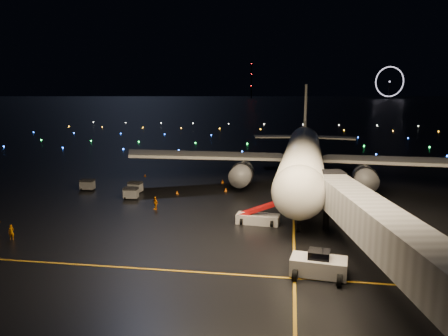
{
  "coord_description": "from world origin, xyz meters",
  "views": [
    {
      "loc": [
        11.39,
        -43.91,
        15.19
      ],
      "look_at": [
        2.8,
        12.0,
        5.0
      ],
      "focal_mm": 35.0,
      "sensor_mm": 36.0,
      "label": 1
    }
  ],
  "objects_px": {
    "belt_loader": "(258,209)",
    "baggage_cart_1": "(135,187)",
    "airliner": "(304,135)",
    "pushback_tug": "(319,263)",
    "crew_a": "(11,232)",
    "baggage_cart_0": "(131,193)",
    "baggage_cart_2": "(87,185)",
    "crew_c": "(155,203)"
  },
  "relations": [
    {
      "from": "airliner",
      "to": "baggage_cart_0",
      "type": "bearing_deg",
      "value": -148.08
    },
    {
      "from": "airliner",
      "to": "pushback_tug",
      "type": "distance_m",
      "value": 36.6
    },
    {
      "from": "crew_c",
      "to": "baggage_cart_0",
      "type": "distance_m",
      "value": 6.88
    },
    {
      "from": "airliner",
      "to": "pushback_tug",
      "type": "bearing_deg",
      "value": -86.97
    },
    {
      "from": "airliner",
      "to": "crew_a",
      "type": "relative_size",
      "value": 36.61
    },
    {
      "from": "airliner",
      "to": "crew_a",
      "type": "distance_m",
      "value": 44.34
    },
    {
      "from": "pushback_tug",
      "to": "baggage_cart_0",
      "type": "bearing_deg",
      "value": 145.91
    },
    {
      "from": "crew_c",
      "to": "airliner",
      "type": "bearing_deg",
      "value": 79.75
    },
    {
      "from": "pushback_tug",
      "to": "crew_a",
      "type": "distance_m",
      "value": 30.99
    },
    {
      "from": "pushback_tug",
      "to": "crew_a",
      "type": "xyz_separation_m",
      "value": [
        -30.69,
        4.25,
        -0.3
      ]
    },
    {
      "from": "airliner",
      "to": "belt_loader",
      "type": "bearing_deg",
      "value": -101.6
    },
    {
      "from": "baggage_cart_1",
      "to": "pushback_tug",
      "type": "bearing_deg",
      "value": -37.99
    },
    {
      "from": "pushback_tug",
      "to": "baggage_cart_2",
      "type": "relative_size",
      "value": 2.29
    },
    {
      "from": "baggage_cart_1",
      "to": "baggage_cart_2",
      "type": "distance_m",
      "value": 7.79
    },
    {
      "from": "crew_c",
      "to": "baggage_cart_2",
      "type": "height_order",
      "value": "baggage_cart_2"
    },
    {
      "from": "crew_a",
      "to": "baggage_cart_2",
      "type": "relative_size",
      "value": 0.79
    },
    {
      "from": "belt_loader",
      "to": "baggage_cart_2",
      "type": "bearing_deg",
      "value": 160.13
    },
    {
      "from": "belt_loader",
      "to": "baggage_cart_0",
      "type": "height_order",
      "value": "belt_loader"
    },
    {
      "from": "belt_loader",
      "to": "baggage_cart_1",
      "type": "relative_size",
      "value": 3.73
    },
    {
      "from": "belt_loader",
      "to": "crew_c",
      "type": "bearing_deg",
      "value": 168.99
    },
    {
      "from": "pushback_tug",
      "to": "crew_c",
      "type": "distance_m",
      "value": 26.23
    },
    {
      "from": "pushback_tug",
      "to": "belt_loader",
      "type": "xyz_separation_m",
      "value": [
        -6.04,
        13.47,
        0.65
      ]
    },
    {
      "from": "crew_c",
      "to": "crew_a",
      "type": "bearing_deg",
      "value": -94.44
    },
    {
      "from": "belt_loader",
      "to": "crew_a",
      "type": "distance_m",
      "value": 26.34
    },
    {
      "from": "airliner",
      "to": "crew_a",
      "type": "height_order",
      "value": "airliner"
    },
    {
      "from": "airliner",
      "to": "crew_a",
      "type": "bearing_deg",
      "value": -131.42
    },
    {
      "from": "crew_a",
      "to": "baggage_cart_1",
      "type": "relative_size",
      "value": 0.81
    },
    {
      "from": "airliner",
      "to": "baggage_cart_0",
      "type": "xyz_separation_m",
      "value": [
        -24.05,
        -13.73,
        -7.26
      ]
    },
    {
      "from": "baggage_cart_0",
      "to": "baggage_cart_1",
      "type": "xyz_separation_m",
      "value": [
        -0.76,
        3.85,
        -0.01
      ]
    },
    {
      "from": "pushback_tug",
      "to": "baggage_cart_0",
      "type": "distance_m",
      "value": 33.11
    },
    {
      "from": "belt_loader",
      "to": "baggage_cart_2",
      "type": "relative_size",
      "value": 3.61
    },
    {
      "from": "crew_a",
      "to": "crew_c",
      "type": "distance_m",
      "value": 17.32
    },
    {
      "from": "baggage_cart_0",
      "to": "baggage_cart_1",
      "type": "relative_size",
      "value": 1.01
    },
    {
      "from": "belt_loader",
      "to": "baggage_cart_1",
      "type": "xyz_separation_m",
      "value": [
        -19.3,
        12.57,
        -0.92
      ]
    },
    {
      "from": "belt_loader",
      "to": "baggage_cart_2",
      "type": "distance_m",
      "value": 30.02
    },
    {
      "from": "belt_loader",
      "to": "baggage_cart_2",
      "type": "height_order",
      "value": "belt_loader"
    },
    {
      "from": "pushback_tug",
      "to": "belt_loader",
      "type": "bearing_deg",
      "value": 122.13
    },
    {
      "from": "belt_loader",
      "to": "crew_c",
      "type": "distance_m",
      "value": 14.12
    },
    {
      "from": "baggage_cart_1",
      "to": "crew_a",
      "type": "bearing_deg",
      "value": -96.02
    },
    {
      "from": "pushback_tug",
      "to": "crew_c",
      "type": "bearing_deg",
      "value": 146.12
    },
    {
      "from": "airliner",
      "to": "baggage_cart_2",
      "type": "distance_m",
      "value": 34.72
    },
    {
      "from": "pushback_tug",
      "to": "airliner",
      "type": "bearing_deg",
      "value": 98.82
    }
  ]
}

